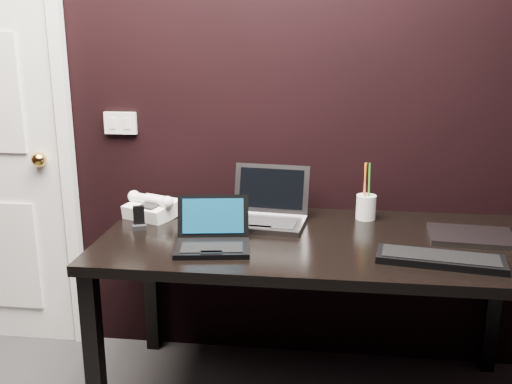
# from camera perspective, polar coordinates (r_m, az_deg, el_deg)

# --- Properties ---
(wall_back) EXTENTS (4.00, 0.00, 4.00)m
(wall_back) POSITION_cam_1_polar(r_m,az_deg,el_deg) (2.56, -0.18, 10.70)
(wall_back) COLOR black
(wall_back) RESTS_ON ground
(wall_switch) EXTENTS (0.15, 0.02, 0.10)m
(wall_switch) POSITION_cam_1_polar(r_m,az_deg,el_deg) (2.71, -13.40, 6.72)
(wall_switch) COLOR silver
(wall_switch) RESTS_ON wall_back
(desk) EXTENTS (1.70, 0.80, 0.74)m
(desk) POSITION_cam_1_polar(r_m,az_deg,el_deg) (2.29, 6.07, -6.39)
(desk) COLOR black
(desk) RESTS_ON ground
(netbook) EXTENTS (0.31, 0.28, 0.18)m
(netbook) POSITION_cam_1_polar(r_m,az_deg,el_deg) (2.14, -4.37, -4.64)
(netbook) COLOR black
(netbook) RESTS_ON desk
(silver_laptop) EXTENTS (0.36, 0.33, 0.23)m
(silver_laptop) POSITION_cam_1_polar(r_m,az_deg,el_deg) (2.41, 1.03, -2.14)
(silver_laptop) COLOR gray
(silver_laptop) RESTS_ON desk
(ext_keyboard) EXTENTS (0.45, 0.21, 0.03)m
(ext_keyboard) POSITION_cam_1_polar(r_m,az_deg,el_deg) (2.10, 17.94, -6.38)
(ext_keyboard) COLOR black
(ext_keyboard) RESTS_ON desk
(closed_laptop) EXTENTS (0.34, 0.25, 0.02)m
(closed_laptop) POSITION_cam_1_polar(r_m,az_deg,el_deg) (2.38, 20.72, -4.17)
(closed_laptop) COLOR #95949A
(closed_laptop) RESTS_ON desk
(desk_phone) EXTENTS (0.25, 0.24, 0.12)m
(desk_phone) POSITION_cam_1_polar(r_m,az_deg,el_deg) (2.53, -10.36, -1.54)
(desk_phone) COLOR white
(desk_phone) RESTS_ON desk
(mobile_phone) EXTENTS (0.07, 0.06, 0.10)m
(mobile_phone) POSITION_cam_1_polar(r_m,az_deg,el_deg) (2.39, -11.62, -2.79)
(mobile_phone) COLOR black
(mobile_phone) RESTS_ON desk
(pen_cup) EXTENTS (0.11, 0.11, 0.25)m
(pen_cup) POSITION_cam_1_polar(r_m,az_deg,el_deg) (2.50, 10.94, -1.38)
(pen_cup) COLOR silver
(pen_cup) RESTS_ON desk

